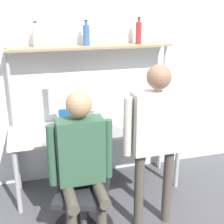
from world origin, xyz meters
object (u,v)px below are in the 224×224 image
Objects in this scene: cell_phone at (97,132)px; bottle_clear at (36,36)px; office_chair at (84,204)px; person_standing at (156,129)px; bottle_red at (139,32)px; person_seated at (81,155)px; bottle_blue at (86,35)px; laptop at (72,125)px; monitor at (75,98)px.

bottle_clear is (-0.54, 0.33, 0.97)m from cell_phone.
person_standing reaches higher than office_chair.
bottle_red reaches higher than office_chair.
person_seated is 1.32m from bottle_blue.
person_seated is (-0.28, -0.59, 0.05)m from cell_phone.
laptop is 0.97m from bottle_blue.
bottle_blue is (0.51, -0.00, 0.00)m from bottle_clear.
monitor is 2.09× the size of laptop.
bottle_blue is at bearing 74.56° from person_seated.
bottle_clear is at bearing 140.29° from laptop.
bottle_red reaches higher than bottle_blue.
office_chair is at bearing -90.57° from laptop.
bottle_clear is at bearing 133.72° from person_standing.
bottle_clear is at bearing 180.00° from bottle_blue.
person_seated is 1.55m from bottle_red.
laptop is 0.21× the size of person_seated.
bottle_clear is (-0.92, 0.97, 0.72)m from person_standing.
monitor is 0.46m from cell_phone.
bottle_clear reaches higher than monitor.
office_chair is (-0.01, -0.63, -0.54)m from laptop.
monitor is at bearing -178.21° from bottle_red.
cell_phone is 1.16m from bottle_clear.
person_standing is 1.52m from bottle_clear.
person_standing is (0.64, -0.73, 0.18)m from laptop.
bottle_red is at bearing 47.52° from person_seated.
bottle_red is (0.82, 0.23, 0.92)m from laptop.
monitor is 0.76m from bottle_clear.
cell_phone is (0.17, -0.30, -0.30)m from monitor.
bottle_clear reaches higher than office_chair.
person_seated is 1.32m from bottle_clear.
person_seated is at bearing 175.29° from person_standing.
laptop reaches higher than cell_phone.
person_standing is at bearing -8.55° from office_chair.
person_seated is at bearing -115.27° from cell_phone.
bottle_blue is (0.15, 0.02, 0.67)m from monitor.
office_chair is at bearing -72.37° from bottle_clear.
office_chair is 1.71m from bottle_blue.
bottle_red is (0.56, 0.33, 0.98)m from cell_phone.
office_chair is 0.53m from person_seated.
person_seated reaches higher than cell_phone.
laptop is at bearing -134.62° from bottle_blue.
cell_phone is at bearing 121.07° from person_standing.
person_seated reaches higher than laptop.
person_seated is (-0.02, -0.68, -0.01)m from laptop.
cell_phone is at bearing 64.20° from office_chair.
person_standing is at bearing -46.28° from bottle_clear.
person_standing reaches higher than laptop.
monitor is 0.66× the size of office_chair.
cell_phone is 0.52× the size of bottle_red.
monitor reaches higher than cell_phone.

